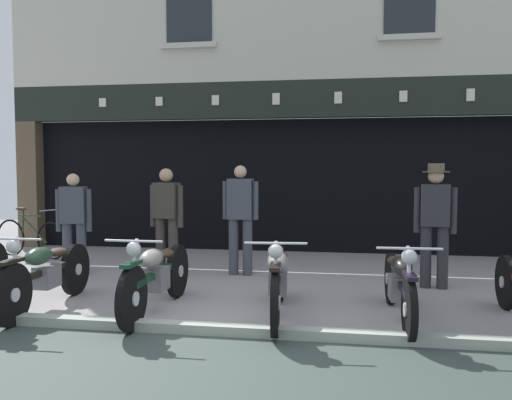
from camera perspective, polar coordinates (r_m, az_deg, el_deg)
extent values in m
cube|color=gray|center=(10.14, 2.24, -6.07)|extent=(22.87, 10.00, 0.08)
cube|color=#A2A99D|center=(5.40, -4.30, -14.25)|extent=(22.87, 0.16, 0.18)
cube|color=black|center=(12.28, 3.55, 1.91)|extent=(10.00, 4.00, 2.60)
cube|color=brown|center=(11.97, -23.26, 1.57)|extent=(0.44, 0.36, 2.60)
cube|color=#23282D|center=(10.54, 2.62, 2.33)|extent=(9.57, 0.03, 2.18)
cube|color=black|center=(10.19, 2.36, 10.85)|extent=(10.87, 0.24, 0.70)
cube|color=silver|center=(11.04, -16.36, 10.15)|extent=(0.14, 0.03, 0.17)
cube|color=silver|center=(10.59, -10.50, 10.52)|extent=(0.14, 0.03, 0.17)
cube|color=silver|center=(10.27, -4.44, 10.79)|extent=(0.14, 0.03, 0.19)
cube|color=silver|center=(10.06, 2.20, 10.95)|extent=(0.14, 0.03, 0.21)
cube|color=silver|center=(9.99, 8.94, 10.96)|extent=(0.14, 0.03, 0.21)
cube|color=silver|center=(10.05, 15.75, 10.83)|extent=(0.14, 0.03, 0.20)
cube|color=silver|center=(10.24, 22.34, 10.55)|extent=(0.14, 0.03, 0.22)
cube|color=beige|center=(10.63, 2.44, 20.19)|extent=(10.87, 0.40, 2.80)
cube|color=#23282D|center=(10.76, -7.32, 19.96)|extent=(0.90, 0.02, 1.30)
cube|color=beige|center=(10.55, -7.34, 16.36)|extent=(1.10, 0.12, 0.10)
cube|color=beige|center=(10.21, 16.36, 16.68)|extent=(1.10, 0.12, 0.10)
cylinder|color=black|center=(6.11, -25.07, -9.34)|extent=(0.08, 0.67, 0.67)
cylinder|color=silver|center=(6.11, -25.07, -9.34)|extent=(0.10, 0.15, 0.15)
cylinder|color=black|center=(7.28, -19.09, -7.14)|extent=(0.09, 0.67, 0.67)
cylinder|color=silver|center=(7.28, -19.09, -7.14)|extent=(0.11, 0.15, 0.15)
cube|color=black|center=(6.66, -21.84, -7.15)|extent=(0.10, 1.27, 0.07)
cube|color=slate|center=(6.67, -21.82, -7.74)|extent=(0.21, 0.32, 0.26)
ellipsoid|color=#2A4633|center=(6.49, -22.61, -5.66)|extent=(0.23, 0.46, 0.20)
ellipsoid|color=#38281E|center=(6.84, -20.83, -5.31)|extent=(0.21, 0.30, 0.10)
cube|color=black|center=(6.04, -25.16, -6.08)|extent=(0.11, 0.36, 0.04)
sphere|color=silver|center=(6.07, -24.89, -4.62)|extent=(0.15, 0.15, 0.15)
cylinder|color=silver|center=(6.06, -24.91, -3.87)|extent=(0.62, 0.04, 0.02)
cylinder|color=silver|center=(6.09, -24.94, -6.60)|extent=(0.04, 0.23, 0.62)
cylinder|color=black|center=(5.53, -13.36, -10.42)|extent=(0.08, 0.67, 0.67)
cylinder|color=silver|center=(5.53, -13.36, -10.42)|extent=(0.10, 0.15, 0.15)
cylinder|color=black|center=(6.84, -8.55, -7.66)|extent=(0.09, 0.67, 0.67)
cylinder|color=silver|center=(6.84, -8.55, -7.66)|extent=(0.11, 0.15, 0.15)
cube|color=#153A24|center=(6.15, -10.71, -7.81)|extent=(0.09, 1.32, 0.07)
cube|color=slate|center=(6.17, -10.70, -8.44)|extent=(0.20, 0.32, 0.26)
ellipsoid|color=gray|center=(5.96, -11.32, -6.23)|extent=(0.23, 0.46, 0.20)
ellipsoid|color=#38281E|center=(6.36, -9.90, -5.78)|extent=(0.20, 0.30, 0.10)
cube|color=#153A24|center=(5.46, -13.42, -6.79)|extent=(0.11, 0.36, 0.04)
sphere|color=silver|center=(5.49, -13.19, -5.20)|extent=(0.15, 0.15, 0.15)
cylinder|color=silver|center=(5.47, -13.20, -4.37)|extent=(0.62, 0.03, 0.02)
cylinder|color=silver|center=(5.50, -13.24, -7.39)|extent=(0.04, 0.25, 0.62)
cylinder|color=black|center=(5.22, 2.11, -11.13)|extent=(0.12, 0.68, 0.68)
cylinder|color=silver|center=(5.22, 2.11, -11.13)|extent=(0.11, 0.16, 0.15)
cylinder|color=black|center=(6.60, 2.65, -8.00)|extent=(0.13, 0.68, 0.68)
cylinder|color=silver|center=(6.60, 2.65, -8.00)|extent=(0.12, 0.16, 0.15)
cube|color=black|center=(5.88, 2.42, -8.25)|extent=(0.17, 1.30, 0.07)
cube|color=slate|center=(5.90, 2.42, -8.91)|extent=(0.22, 0.33, 0.26)
ellipsoid|color=gray|center=(5.68, 2.36, -6.62)|extent=(0.26, 0.48, 0.20)
ellipsoid|color=#38281E|center=(6.10, 2.52, -6.10)|extent=(0.22, 0.32, 0.10)
cube|color=black|center=(5.14, 2.12, -7.27)|extent=(0.13, 0.37, 0.04)
sphere|color=silver|center=(5.18, 2.15, -5.60)|extent=(0.15, 0.15, 0.15)
cylinder|color=silver|center=(5.16, 2.16, -4.72)|extent=(0.62, 0.07, 0.02)
cylinder|color=silver|center=(5.19, 2.14, -7.92)|extent=(0.06, 0.28, 0.60)
cylinder|color=black|center=(5.30, 16.36, -11.40)|extent=(0.09, 0.62, 0.62)
cylinder|color=silver|center=(5.30, 16.36, -11.40)|extent=(0.10, 0.14, 0.14)
cylinder|color=black|center=(6.66, 14.46, -8.28)|extent=(0.10, 0.62, 0.62)
cylinder|color=silver|center=(6.66, 14.46, -8.28)|extent=(0.11, 0.14, 0.14)
cube|color=black|center=(5.95, 15.32, -8.54)|extent=(0.11, 1.30, 0.07)
cube|color=slate|center=(5.96, 15.31, -9.20)|extent=(0.21, 0.33, 0.26)
ellipsoid|color=#272524|center=(5.74, 15.59, -6.94)|extent=(0.23, 0.47, 0.20)
ellipsoid|color=#38281E|center=(6.16, 15.02, -6.41)|extent=(0.21, 0.31, 0.10)
cube|color=black|center=(5.22, 16.43, -7.93)|extent=(0.11, 0.36, 0.04)
sphere|color=silver|center=(5.25, 16.36, -5.95)|extent=(0.15, 0.15, 0.15)
cylinder|color=silver|center=(5.24, 16.38, -5.09)|extent=(0.62, 0.04, 0.02)
cylinder|color=silver|center=(5.27, 16.35, -8.24)|extent=(0.04, 0.26, 0.61)
cylinder|color=black|center=(6.87, 25.58, -8.08)|extent=(0.08, 0.63, 0.63)
cylinder|color=silver|center=(6.87, 25.58, -8.08)|extent=(0.11, 0.14, 0.14)
cylinder|color=#3D424C|center=(8.67, -18.48, -4.94)|extent=(0.15, 0.15, 0.81)
cylinder|color=#3D424C|center=(8.74, -19.85, -4.90)|extent=(0.15, 0.15, 0.81)
cube|color=#3D424C|center=(8.63, -19.26, -0.51)|extent=(0.41, 0.28, 0.57)
cube|color=silver|center=(8.74, -19.02, -0.01)|extent=(0.14, 0.04, 0.32)
cube|color=#47234C|center=(8.75, -18.99, -0.08)|extent=(0.05, 0.02, 0.30)
cylinder|color=#3D424C|center=(8.56, -17.77, -1.08)|extent=(0.09, 0.09, 0.66)
cylinder|color=#3D424C|center=(8.72, -20.70, -1.06)|extent=(0.09, 0.09, 0.66)
sphere|color=beige|center=(8.61, -19.31, 2.09)|extent=(0.19, 0.19, 0.19)
cylinder|color=#38332D|center=(8.16, -9.00, -4.99)|extent=(0.15, 0.15, 0.90)
cylinder|color=#38332D|center=(8.26, -10.35, -4.90)|extent=(0.15, 0.15, 0.90)
cube|color=#38332D|center=(8.13, -9.73, -0.04)|extent=(0.41, 0.29, 0.54)
cube|color=silver|center=(8.23, -9.35, 0.46)|extent=(0.14, 0.05, 0.30)
cube|color=brown|center=(8.24, -9.30, 0.39)|extent=(0.05, 0.02, 0.28)
cylinder|color=#38332D|center=(8.03, -8.26, -0.69)|extent=(0.09, 0.09, 0.64)
cylinder|color=#38332D|center=(8.26, -11.15, -0.60)|extent=(0.09, 0.09, 0.64)
sphere|color=tan|center=(8.12, -9.76, 2.68)|extent=(0.21, 0.21, 0.21)
cylinder|color=#3D424C|center=(8.08, -0.93, -5.08)|extent=(0.15, 0.15, 0.89)
cylinder|color=#3D424C|center=(8.13, -2.46, -5.04)|extent=(0.15, 0.15, 0.89)
cube|color=#3D424C|center=(8.03, -1.71, 0.12)|extent=(0.39, 0.23, 0.62)
cube|color=silver|center=(8.14, -1.53, 0.69)|extent=(0.14, 0.02, 0.35)
cube|color=black|center=(8.15, -1.51, 0.61)|extent=(0.05, 0.01, 0.32)
cylinder|color=#3D424C|center=(7.98, -0.06, -0.06)|extent=(0.09, 0.09, 0.58)
cylinder|color=#3D424C|center=(8.08, -3.33, -0.02)|extent=(0.09, 0.09, 0.58)
sphere|color=tan|center=(8.01, -1.71, 3.09)|extent=(0.19, 0.19, 0.19)
cylinder|color=#2D2D33|center=(7.63, 19.67, -5.85)|extent=(0.15, 0.15, 0.88)
cylinder|color=#2D2D33|center=(7.63, 18.01, -5.82)|extent=(0.15, 0.15, 0.88)
cube|color=#2D2D33|center=(7.55, 18.95, -0.55)|extent=(0.41, 0.27, 0.57)
cube|color=silver|center=(7.66, 18.94, 0.02)|extent=(0.14, 0.04, 0.32)
cube|color=black|center=(7.67, 18.94, -0.06)|extent=(0.05, 0.02, 0.30)
cylinder|color=#2D2D33|center=(7.56, 20.72, -1.10)|extent=(0.09, 0.09, 0.63)
cylinder|color=#2D2D33|center=(7.55, 17.16, -1.03)|extent=(0.09, 0.09, 0.63)
sphere|color=tan|center=(7.53, 19.01, 2.48)|extent=(0.21, 0.21, 0.21)
cylinder|color=brown|center=(7.53, 19.02, 2.92)|extent=(0.36, 0.36, 0.01)
cylinder|color=brown|center=(7.53, 19.03, 3.36)|extent=(0.22, 0.22, 0.11)
cube|color=beige|center=(10.80, -8.03, 4.32)|extent=(0.71, 0.02, 0.93)
cube|color=#1E3323|center=(10.80, -8.07, 6.24)|extent=(0.71, 0.01, 0.20)
torus|color=black|center=(10.17, -21.37, -4.17)|extent=(0.69, 0.21, 0.70)
torus|color=black|center=(10.91, -25.17, -3.75)|extent=(0.69, 0.21, 0.70)
cylinder|color=#23381E|center=(10.44, -22.98, -3.02)|extent=(0.57, 0.18, 0.46)
cylinder|color=#23381E|center=(10.49, -23.40, -1.57)|extent=(0.55, 0.17, 0.03)
cylinder|color=#23381E|center=(10.63, -24.05, -2.28)|extent=(0.07, 0.05, 0.52)
ellipsoid|color=#332319|center=(10.64, -24.23, -0.87)|extent=(0.26, 0.18, 0.06)
cylinder|color=silver|center=(10.11, -21.45, -1.02)|extent=(0.14, 0.49, 0.02)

